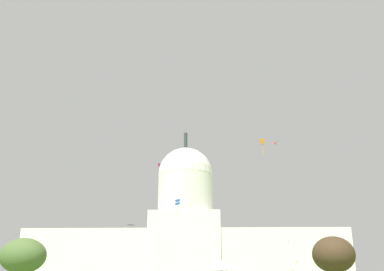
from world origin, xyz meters
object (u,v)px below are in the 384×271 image
kite_gold_low (227,256)px  tree_east_mid (334,255)px  kite_green_low (175,248)px  kite_pink_low (289,242)px  kite_red_high (275,143)px  kite_violet_high (124,119)px  kite_white_mid (125,229)px  kite_orange_mid (262,141)px  kite_black_low (132,227)px  capitol_building (185,237)px  kite_cyan_high (278,141)px  kite_magenta_mid (159,165)px  kite_blue_mid (178,202)px  tree_west_far (23,256)px

kite_gold_low → tree_east_mid: bearing=-6.8°
kite_green_low → kite_pink_low: bearing=-65.3°
kite_red_high → kite_gold_low: size_ratio=0.25×
kite_violet_high → kite_white_mid: kite_violet_high is taller
kite_gold_low → kite_orange_mid: (1.73, -95.39, 12.99)m
kite_red_high → tree_east_mid: bearing=99.7°
tree_east_mid → kite_red_high: 104.71m
kite_red_high → kite_black_low: kite_red_high is taller
kite_black_low → tree_east_mid: bearing=8.2°
capitol_building → kite_orange_mid: bearing=-82.4°
kite_orange_mid → kite_cyan_high: bearing=80.7°
kite_black_low → kite_pink_low: bearing=45.2°
kite_gold_low → kite_green_low: bearing=-91.9°
kite_black_low → kite_cyan_high: 112.72m
kite_green_low → kite_orange_mid: (19.86, -88.72, 10.73)m
kite_red_high → kite_black_low: (-42.21, -114.32, -48.53)m
kite_white_mid → kite_cyan_high: size_ratio=2.42×
capitol_building → kite_violet_high: (-20.64, -55.98, 39.16)m
kite_gold_low → kite_white_mid: bearing=-128.2°
capitol_building → kite_pink_low: (44.72, -20.90, -4.18)m
kite_magenta_mid → kite_green_low: bearing=-90.1°
kite_black_low → kite_magenta_mid: (-2.69, 59.20, 24.87)m
capitol_building → kite_white_mid: size_ratio=52.38×
kite_cyan_high → kite_blue_mid: bearing=-139.1°
capitol_building → tree_west_far: size_ratio=11.69×
tree_west_far → kite_pink_low: 120.24m
kite_orange_mid → kite_magenta_mid: size_ratio=0.95×
tree_west_far → kite_cyan_high: size_ratio=10.83×
kite_red_high → kite_magenta_mid: bearing=63.6°
kite_red_high → kite_orange_mid: size_ratio=0.35×
kite_red_high → kite_gold_low: 58.69m
kite_orange_mid → tree_west_far: bearing=151.3°
kite_green_low → kite_violet_high: bearing=79.5°
kite_black_low → kite_white_mid: 105.62m
capitol_building → tree_west_far: capitol_building is taller
tree_west_far → kite_red_high: (69.25, 89.86, 51.79)m
capitol_building → kite_violet_high: size_ratio=40.30×
kite_green_low → kite_pink_low: size_ratio=1.85×
kite_pink_low → kite_magenta_mid: size_ratio=0.59×
kite_violet_high → kite_red_high: bearing=-23.2°
capitol_building → kite_gold_low: size_ratio=37.97×
kite_blue_mid → kite_black_low: bearing=-18.9°
kite_blue_mid → kite_black_low: kite_blue_mid is taller
capitol_building → kite_green_low: bearing=-90.6°
tree_east_mid → kite_blue_mid: (-33.16, 18.19, 13.89)m
tree_west_far → tree_east_mid: tree_east_mid is taller
kite_gold_low → kite_magenta_mid: kite_magenta_mid is taller
kite_green_low → kite_gold_low: 19.45m
kite_violet_high → kite_pink_low: kite_violet_high is taller
capitol_building → kite_orange_mid: (19.25, -144.01, 2.05)m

